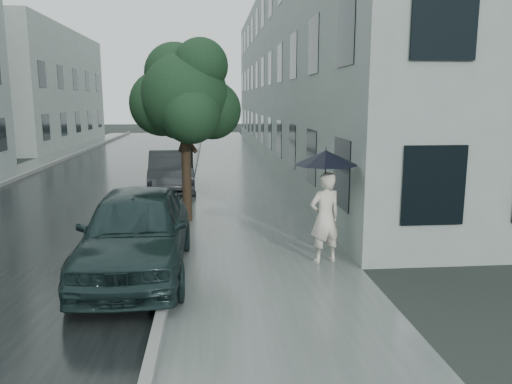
{
  "coord_description": "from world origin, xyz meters",
  "views": [
    {
      "loc": [
        -0.82,
        -7.3,
        3.16
      ],
      "look_at": [
        0.1,
        2.72,
        1.3
      ],
      "focal_mm": 35.0,
      "sensor_mm": 36.0,
      "label": 1
    }
  ],
  "objects": [
    {
      "name": "car_far",
      "position": [
        -2.2,
        10.18,
        0.71
      ],
      "size": [
        1.8,
        4.38,
        1.41
      ],
      "primitive_type": "imported",
      "rotation": [
        0.0,
        0.0,
        0.07
      ],
      "color": "#232628",
      "rests_on": "ground"
    },
    {
      "name": "car_near",
      "position": [
        -2.2,
        1.73,
        0.8
      ],
      "size": [
        1.91,
        4.65,
        1.58
      ],
      "primitive_type": "imported",
      "rotation": [
        0.0,
        0.0,
        0.01
      ],
      "color": "#182929",
      "rests_on": "ground"
    },
    {
      "name": "pedestrian",
      "position": [
        1.38,
        2.0,
        0.9
      ],
      "size": [
        0.75,
        0.61,
        1.79
      ],
      "primitive_type": "imported",
      "rotation": [
        0.0,
        0.0,
        3.45
      ],
      "color": "beige",
      "rests_on": "sidewalk"
    },
    {
      "name": "kerb_near",
      "position": [
        -1.57,
        12.0,
        0.07
      ],
      "size": [
        0.15,
        60.0,
        0.15
      ],
      "primitive_type": "cube",
      "color": "slate",
      "rests_on": "ground"
    },
    {
      "name": "street_tree",
      "position": [
        -1.45,
        5.79,
        3.27
      ],
      "size": [
        2.91,
        2.64,
        4.69
      ],
      "color": "#332619",
      "rests_on": "ground"
    },
    {
      "name": "sidewalk",
      "position": [
        0.25,
        12.0,
        0.0
      ],
      "size": [
        3.5,
        60.0,
        0.01
      ],
      "primitive_type": "cube",
      "color": "slate",
      "rests_on": "ground"
    },
    {
      "name": "building_near",
      "position": [
        5.47,
        19.5,
        4.5
      ],
      "size": [
        7.02,
        36.0,
        9.0
      ],
      "color": "gray",
      "rests_on": "ground"
    },
    {
      "name": "building_far_b",
      "position": [
        -13.77,
        30.0,
        4.0
      ],
      "size": [
        7.02,
        18.0,
        8.0
      ],
      "color": "gray",
      "rests_on": "ground"
    },
    {
      "name": "asphalt_road",
      "position": [
        -5.08,
        12.0,
        0.0
      ],
      "size": [
        6.85,
        60.0,
        0.0
      ],
      "primitive_type": "cube",
      "color": "black",
      "rests_on": "ground"
    },
    {
      "name": "lamp_post",
      "position": [
        -1.6,
        8.95,
        2.7
      ],
      "size": [
        0.82,
        0.47,
        4.7
      ],
      "rotation": [
        0.0,
        0.0,
        0.32
      ],
      "color": "black",
      "rests_on": "ground"
    },
    {
      "name": "ground",
      "position": [
        0.0,
        0.0,
        0.0
      ],
      "size": [
        120.0,
        120.0,
        0.0
      ],
      "primitive_type": "plane",
      "color": "black",
      "rests_on": "ground"
    },
    {
      "name": "kerb_far",
      "position": [
        -8.57,
        12.0,
        0.07
      ],
      "size": [
        0.15,
        60.0,
        0.15
      ],
      "primitive_type": "cube",
      "color": "slate",
      "rests_on": "ground"
    },
    {
      "name": "umbrella",
      "position": [
        1.36,
        1.96,
        2.08
      ],
      "size": [
        1.52,
        1.52,
        1.34
      ],
      "rotation": [
        0.0,
        0.0,
        -0.27
      ],
      "color": "black",
      "rests_on": "ground"
    }
  ]
}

